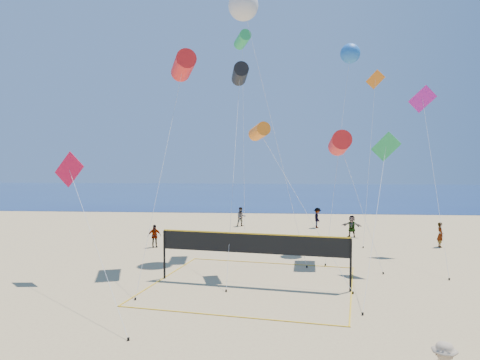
{
  "coord_description": "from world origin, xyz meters",
  "views": [
    {
      "loc": [
        -0.36,
        -10.79,
        5.95
      ],
      "look_at": [
        -1.33,
        2.0,
        5.28
      ],
      "focal_mm": 35.0,
      "sensor_mm": 36.0,
      "label": 1
    }
  ],
  "objects": [
    {
      "name": "volleyball_net",
      "position": [
        -1.38,
        10.45,
        1.64
      ],
      "size": [
        10.38,
        10.26,
        2.4
      ],
      "rotation": [
        0.0,
        0.0,
        -0.18
      ],
      "color": "black",
      "rests_on": "ground"
    },
    {
      "name": "kite_2",
      "position": [
        -1.17,
        12.92,
        7.15
      ],
      "size": [
        4.81,
        4.54,
        7.62
      ],
      "rotation": [
        0.0,
        0.0,
        0.32
      ],
      "color": "orange",
      "rests_on": "ground"
    },
    {
      "name": "kite_1",
      "position": [
        -2.54,
        17.91,
        10.91
      ],
      "size": [
        1.23,
        9.88,
        11.52
      ],
      "rotation": [
        0.0,
        0.0,
        0.16
      ],
      "color": "black",
      "rests_on": "ground"
    },
    {
      "name": "far_person_1",
      "position": [
        5.23,
        23.7,
        0.78
      ],
      "size": [
        1.52,
        0.93,
        1.57
      ],
      "primitive_type": "imported",
      "rotation": [
        0.0,
        0.0,
        -0.35
      ],
      "color": "gray",
      "rests_on": "ground"
    },
    {
      "name": "far_person_0",
      "position": [
        -8.18,
        18.75,
        0.74
      ],
      "size": [
        0.94,
        0.69,
        1.48
      ],
      "primitive_type": "imported",
      "rotation": [
        0.0,
        0.0,
        0.42
      ],
      "color": "gray",
      "rests_on": "ground"
    },
    {
      "name": "kite_10",
      "position": [
        3.25,
        15.98,
        6.64
      ],
      "size": [
        2.43,
        4.48,
        7.35
      ],
      "rotation": [
        0.0,
        0.0,
        -0.03
      ],
      "color": "red",
      "rests_on": "ground"
    },
    {
      "name": "ocean",
      "position": [
        0.0,
        62.0,
        0.01
      ],
      "size": [
        140.0,
        50.0,
        0.03
      ],
      "primitive_type": "cube",
      "color": "navy",
      "rests_on": "ground"
    },
    {
      "name": "kite_7",
      "position": [
        4.35,
        19.74,
        12.43
      ],
      "size": [
        2.74,
        6.0,
        13.07
      ],
      "rotation": [
        0.0,
        0.0,
        0.11
      ],
      "color": "blue",
      "rests_on": "ground"
    },
    {
      "name": "kite_4",
      "position": [
        5.17,
        13.38,
        6.02
      ],
      "size": [
        3.15,
        7.6,
        7.18
      ],
      "rotation": [
        0.0,
        0.0,
        -0.3
      ],
      "color": "green",
      "rests_on": "ground"
    },
    {
      "name": "far_person_2",
      "position": [
        10.34,
        20.23,
        0.81
      ],
      "size": [
        0.39,
        0.59,
        1.61
      ],
      "primitive_type": "imported",
      "rotation": [
        0.0,
        0.0,
        1.56
      ],
      "color": "gray",
      "rests_on": "ground"
    },
    {
      "name": "far_person_4",
      "position": [
        3.1,
        27.76,
        0.83
      ],
      "size": [
        0.71,
        1.12,
        1.66
      ],
      "primitive_type": "imported",
      "rotation": [
        0.0,
        0.0,
        1.65
      ],
      "color": "gray",
      "rests_on": "ground"
    },
    {
      "name": "kite_0",
      "position": [
        -5.33,
        14.33,
        10.77
      ],
      "size": [
        1.84,
        7.97,
        11.48
      ],
      "rotation": [
        0.0,
        0.0,
        0.33
      ],
      "color": "red",
      "rests_on": "ground"
    },
    {
      "name": "kite_9",
      "position": [
        6.85,
        24.32,
        10.63
      ],
      "size": [
        2.4,
        5.53,
        12.29
      ],
      "rotation": [
        0.0,
        0.0,
        -0.21
      ],
      "color": "orange",
      "rests_on": "ground"
    },
    {
      "name": "kite_8",
      "position": [
        -2.83,
        24.0,
        14.46
      ],
      "size": [
        1.45,
        6.36,
        15.03
      ],
      "rotation": [
        0.0,
        0.0,
        0.32
      ],
      "color": "green",
      "rests_on": "ground"
    },
    {
      "name": "kite_6",
      "position": [
        -2.31,
        17.55,
        14.89
      ],
      "size": [
        4.69,
        4.65,
        15.79
      ],
      "rotation": [
        0.0,
        0.0,
        0.13
      ],
      "color": "silver",
      "rests_on": "ground"
    },
    {
      "name": "kite_5",
      "position": [
        8.63,
        18.6,
        8.9
      ],
      "size": [
        1.72,
        7.25,
        10.28
      ],
      "rotation": [
        0.0,
        0.0,
        0.1
      ],
      "color": "#D11F9D",
      "rests_on": "ground"
    },
    {
      "name": "kite_3",
      "position": [
        -10.01,
        10.63,
        5.02
      ],
      "size": [
        6.11,
        7.69,
        6.16
      ],
      "rotation": [
        0.0,
        0.0,
        -0.13
      ],
      "color": "red",
      "rests_on": "ground"
    },
    {
      "name": "far_person_3",
      "position": [
        -3.23,
        28.15,
        0.8
      ],
      "size": [
        0.91,
        0.79,
        1.61
      ],
      "primitive_type": "imported",
      "rotation": [
        0.0,
        0.0,
        0.26
      ],
      "color": "gray",
      "rests_on": "ground"
    }
  ]
}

